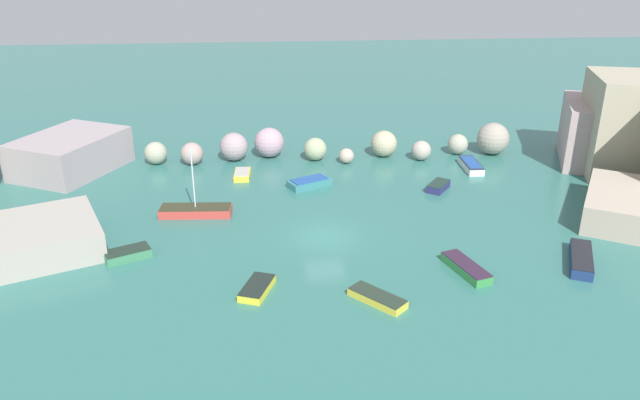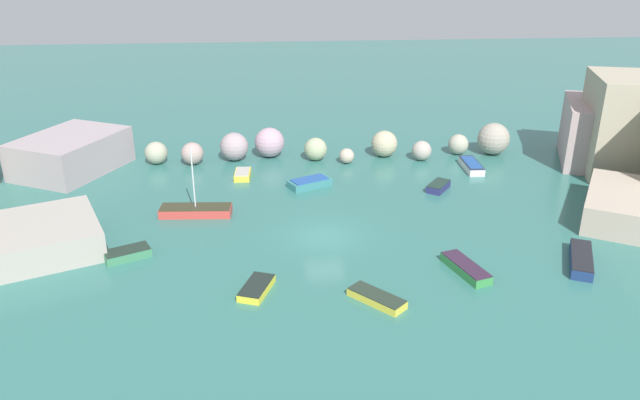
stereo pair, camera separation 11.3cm
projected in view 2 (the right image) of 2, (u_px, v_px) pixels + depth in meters
cove_water at (325, 237)px, 39.84m from camera, size 160.00×160.00×0.00m
rock_breakwater at (339, 145)px, 53.54m from camera, size 31.47×4.16×2.78m
moored_boat_0 at (257, 288)px, 33.60m from camera, size 2.09×2.90×0.46m
moored_boat_1 at (196, 210)px, 42.79m from camera, size 4.97×1.78×4.92m
moored_boat_2 at (310, 183)px, 47.69m from camera, size 3.55×2.76×0.63m
moored_boat_3 at (581, 259)px, 36.36m from camera, size 2.82×4.33×0.66m
moored_boat_4 at (377, 298)px, 32.66m from camera, size 3.01×3.10×0.46m
moored_boat_5 at (127, 254)px, 37.11m from camera, size 2.93×2.27×0.58m
moored_boat_6 at (438, 186)px, 47.05m from camera, size 2.21×2.47×0.59m
moored_boat_7 at (471, 165)px, 51.22m from camera, size 1.30×3.61×0.62m
moored_boat_8 at (243, 174)px, 49.55m from camera, size 1.32×2.46×0.52m
moored_boat_9 at (466, 268)px, 35.50m from camera, size 2.16×3.77×0.56m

